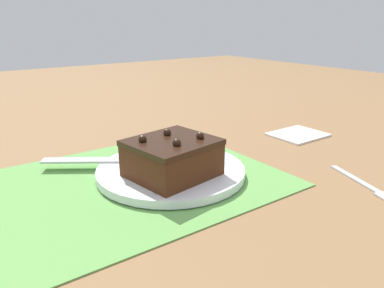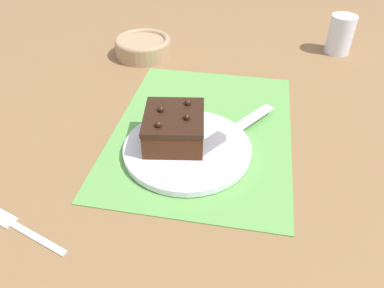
# 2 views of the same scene
# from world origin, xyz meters

# --- Properties ---
(ground_plane) EXTENTS (3.00, 3.00, 0.00)m
(ground_plane) POSITION_xyz_m (0.00, 0.00, 0.00)
(ground_plane) COLOR olive
(placemat_woven) EXTENTS (0.46, 0.34, 0.00)m
(placemat_woven) POSITION_xyz_m (0.00, 0.00, 0.00)
(placemat_woven) COLOR #609E4C
(placemat_woven) RESTS_ON ground_plane
(cake_plate) EXTENTS (0.23, 0.23, 0.01)m
(cake_plate) POSITION_xyz_m (0.07, -0.02, 0.01)
(cake_plate) COLOR white
(cake_plate) RESTS_ON placemat_woven
(chocolate_cake) EXTENTS (0.13, 0.12, 0.06)m
(chocolate_cake) POSITION_xyz_m (0.06, -0.04, 0.04)
(chocolate_cake) COLOR #472614
(chocolate_cake) RESTS_ON cake_plate
(serving_knife) EXTENTS (0.19, 0.14, 0.01)m
(serving_knife) POSITION_xyz_m (0.04, 0.04, 0.02)
(serving_knife) COLOR slate
(serving_knife) RESTS_ON cake_plate
(folded_napkin) EXTENTS (0.11, 0.09, 0.01)m
(folded_napkin) POSITION_xyz_m (0.41, 0.01, 0.00)
(folded_napkin) COLOR white
(folded_napkin) RESTS_ON ground_plane
(dessert_fork) EXTENTS (0.06, 0.15, 0.01)m
(dessert_fork) POSITION_xyz_m (0.29, -0.22, 0.00)
(dessert_fork) COLOR #B7BABF
(dessert_fork) RESTS_ON ground_plane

